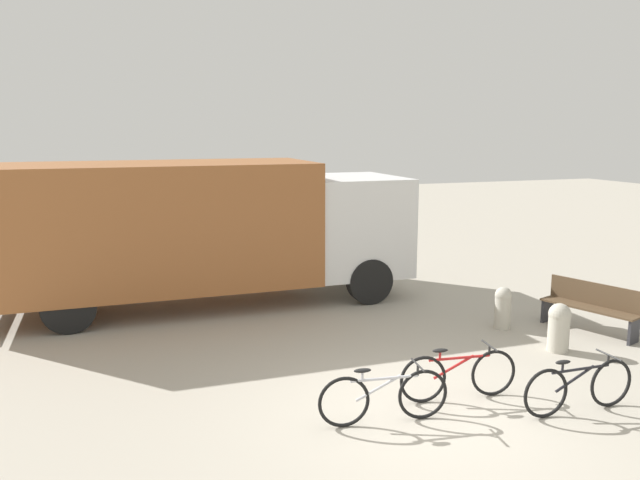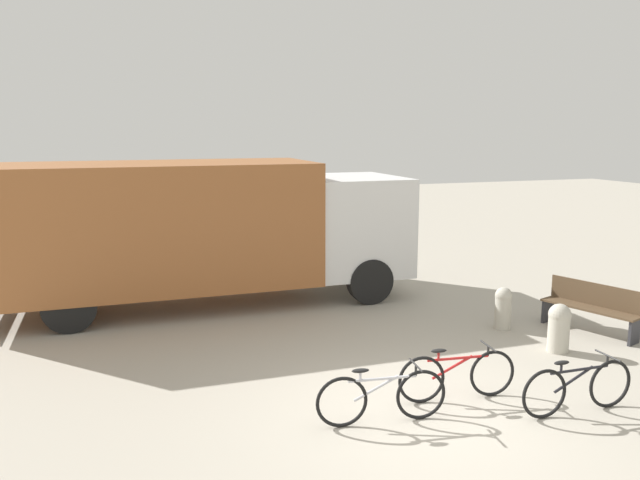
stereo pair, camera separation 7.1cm
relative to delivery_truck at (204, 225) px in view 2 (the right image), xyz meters
name	(u,v)px [view 2 (the right image)]	position (x,y,z in m)	size (l,w,h in m)	color
ground_plane	(426,416)	(1.83, -6.16, -1.64)	(60.00, 60.00, 0.00)	#A8A091
delivery_truck	(204,225)	(0.00, 0.00, 0.00)	(8.37, 2.63, 2.94)	#99592D
park_bench	(592,306)	(6.25, -4.15, -1.16)	(0.94, 1.76, 0.88)	brown
bicycle_near	(382,397)	(1.21, -6.16, -1.29)	(1.66, 0.44, 0.74)	black
bicycle_middle	(457,375)	(2.45, -5.86, -1.29)	(1.67, 0.44, 0.74)	black
bicycle_far	(578,387)	(3.70, -6.72, -1.29)	(1.67, 0.44, 0.74)	black
bollard_near_bench	(559,326)	(5.00, -4.79, -1.21)	(0.36, 0.36, 0.80)	#B2AD9E
bollard_far_bench	(503,306)	(4.84, -3.50, -1.22)	(0.31, 0.31, 0.78)	#B2AD9E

